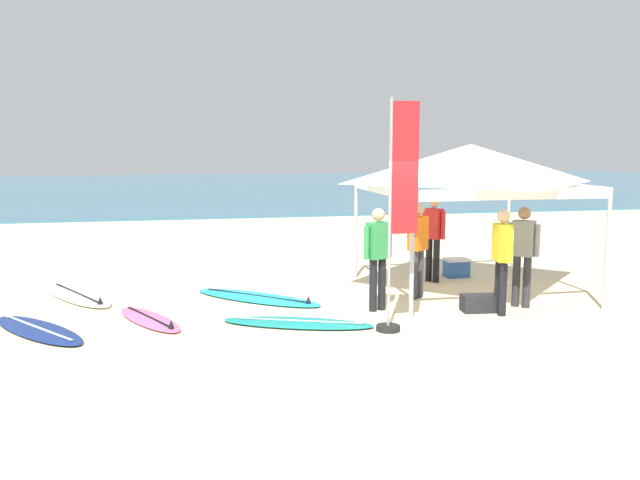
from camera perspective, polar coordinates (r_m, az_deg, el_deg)
The scene contains 16 objects.
ground_plane at distance 10.47m, azimuth 2.36°, elevation -6.82°, with size 80.00×80.00×0.00m, color beige.
sea at distance 42.55m, azimuth -8.40°, elevation 4.59°, with size 80.00×36.00×0.10m, color #386B84.
canopy_tent at distance 12.28m, azimuth 13.00°, elevation 6.50°, with size 3.52×3.52×2.75m.
surfboard_pink at distance 10.59m, azimuth -14.68°, elevation -6.71°, with size 1.31×1.90×0.19m.
surfboard_navy at distance 10.55m, azimuth -23.44°, elevation -7.20°, with size 1.90×2.20×0.19m.
surfboard_cyan at distance 11.73m, azimuth -5.49°, elevation -5.02°, with size 2.42×2.24×0.19m.
surfboard_white at distance 12.65m, azimuth -20.42°, elevation -4.53°, with size 1.81×2.50×0.19m.
surfboard_teal at distance 10.06m, azimuth -1.92°, elevation -7.24°, with size 2.41×1.44×0.19m.
person_grey at distance 11.48m, azimuth 17.31°, elevation -0.80°, with size 0.42×0.41×1.71m.
person_yellow at distance 10.89m, azimuth 15.61°, elevation -1.22°, with size 0.26×0.55×1.71m.
person_orange at distance 11.73m, azimuth 8.54°, elevation -0.33°, with size 0.45×0.39×1.71m.
person_red at distance 13.20m, azimuth 9.87°, elevation 0.59°, with size 0.38×0.48×1.71m.
person_green at distance 10.77m, azimuth 5.09°, elevation -1.04°, with size 0.52×0.33×1.71m.
banner_flag at distance 9.54m, azimuth 6.76°, elevation 1.28°, with size 0.60×0.36×3.40m.
gear_bag_near_tent at distance 11.14m, azimuth 13.79°, elevation -5.39°, with size 0.60×0.32×0.28m, color #232328.
cooler_box at distance 13.91m, azimuth 11.83°, elevation -2.37°, with size 0.50×0.36×0.39m.
Camera 1 is at (-2.47, -9.80, 2.73)m, focal length 36.62 mm.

